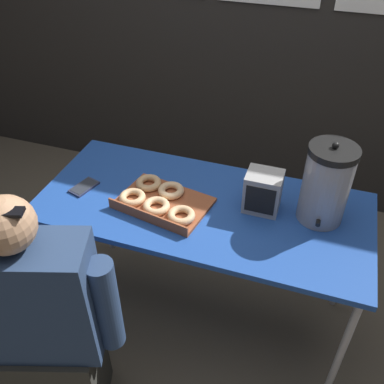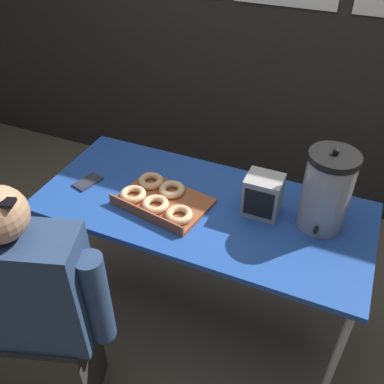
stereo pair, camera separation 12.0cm
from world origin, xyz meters
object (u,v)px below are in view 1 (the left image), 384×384
at_px(cell_phone, 84,187).
at_px(space_heater, 263,192).
at_px(donut_box, 160,201).
at_px(coffee_urn, 326,184).
at_px(person_seated, 43,327).

bearing_deg(cell_phone, space_heater, 24.42).
height_order(donut_box, coffee_urn, coffee_urn).
relative_size(donut_box, coffee_urn, 1.17).
relative_size(cell_phone, space_heater, 0.83).
distance_m(coffee_urn, space_heater, 0.26).
xyz_separation_m(donut_box, space_heater, (0.43, 0.12, 0.07)).
height_order(donut_box, space_heater, space_heater).
bearing_deg(cell_phone, donut_box, 16.17).
bearing_deg(donut_box, person_seated, -103.05).
height_order(cell_phone, person_seated, person_seated).
height_order(coffee_urn, cell_phone, coffee_urn).
relative_size(space_heater, person_seated, 0.15).
height_order(donut_box, person_seated, person_seated).
distance_m(donut_box, cell_phone, 0.38).
relative_size(coffee_urn, person_seated, 0.31).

